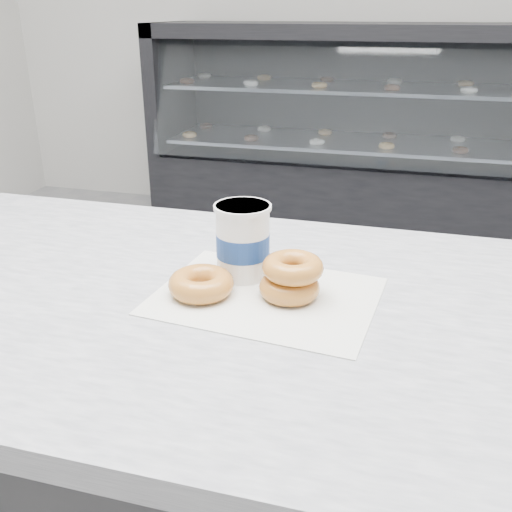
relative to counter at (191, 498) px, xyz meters
The scene contains 7 objects.
ground 0.75m from the counter, 90.00° to the left, with size 5.00×5.00×0.00m, color gray.
counter is the anchor object (origin of this frame).
display_case 2.72m from the counter, 90.00° to the left, with size 2.40×0.74×1.25m.
wax_paper 0.47m from the counter, ahead, with size 0.34×0.26×0.00m, color silver.
donut_single 0.47m from the counter, ahead, with size 0.10×0.10×0.04m, color #CA7F37.
donut_stack 0.52m from the counter, ahead, with size 0.12×0.12×0.07m.
coffee_cup 0.53m from the counter, 43.31° to the left, with size 0.11×0.11×0.13m.
Camera 1 is at (0.34, -1.36, 1.32)m, focal length 40.00 mm.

